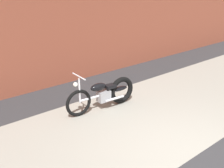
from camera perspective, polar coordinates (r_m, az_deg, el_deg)
ground_plane at (r=5.61m, az=16.22°, el=-14.29°), size 80.00×80.00×0.00m
sidewalk_slab at (r=6.55m, az=3.46°, el=-7.93°), size 36.00×3.50×0.01m
motorcycle_black at (r=7.11m, az=-1.17°, el=-1.89°), size 2.01×0.58×1.03m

